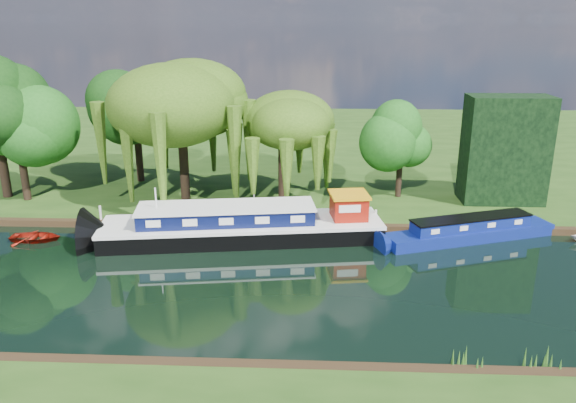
{
  "coord_description": "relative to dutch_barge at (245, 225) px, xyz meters",
  "views": [
    {
      "loc": [
        4.73,
        -27.69,
        13.73
      ],
      "look_at": [
        3.16,
        5.82,
        2.8
      ],
      "focal_mm": 35.0,
      "sensor_mm": 36.0,
      "label": 1
    }
  ],
  "objects": [
    {
      "name": "ground",
      "position": [
        -0.32,
        -6.34,
        -0.95
      ],
      "size": [
        120.0,
        120.0,
        0.0
      ],
      "primitive_type": "plane",
      "color": "black"
    },
    {
      "name": "red_dinghy",
      "position": [
        -13.57,
        -0.9,
        -0.95
      ],
      "size": [
        3.28,
        2.39,
        0.67
      ],
      "primitive_type": "imported",
      "rotation": [
        0.0,
        0.0,
        1.6
      ],
      "color": "maroon",
      "rests_on": "ground"
    },
    {
      "name": "tree_far_right",
      "position": [
        11.09,
        8.46,
        3.97
      ],
      "size": [
        3.95,
        3.95,
        6.47
      ],
      "color": "black",
      "rests_on": "far_bank"
    },
    {
      "name": "narrowboat",
      "position": [
        14.68,
        0.6,
        -0.34
      ],
      "size": [
        11.6,
        5.67,
        1.69
      ],
      "rotation": [
        0.0,
        0.0,
        0.34
      ],
      "color": "navy",
      "rests_on": "ground"
    },
    {
      "name": "willow_right",
      "position": [
        2.11,
        6.97,
        4.9
      ],
      "size": [
        6.07,
        6.07,
        7.39
      ],
      "color": "black",
      "rests_on": "far_bank"
    },
    {
      "name": "dutch_barge",
      "position": [
        0.0,
        0.0,
        0.0
      ],
      "size": [
        18.48,
        6.62,
        3.82
      ],
      "rotation": [
        0.0,
        0.0,
        0.14
      ],
      "color": "black",
      "rests_on": "ground"
    },
    {
      "name": "lamppost",
      "position": [
        0.18,
        4.16,
        1.47
      ],
      "size": [
        0.36,
        0.36,
        2.56
      ],
      "color": "silver",
      "rests_on": "far_bank"
    },
    {
      "name": "reeds_near",
      "position": [
        6.56,
        -13.91,
        -0.4
      ],
      "size": [
        33.7,
        1.5,
        1.1
      ],
      "color": "#225416",
      "rests_on": "ground"
    },
    {
      "name": "far_bank",
      "position": [
        -0.32,
        27.66,
        -0.72
      ],
      "size": [
        120.0,
        52.0,
        0.45
      ],
      "primitive_type": "cube",
      "color": "#1E3D10",
      "rests_on": "ground"
    },
    {
      "name": "conifer_hedge",
      "position": [
        18.68,
        7.66,
        3.5
      ],
      "size": [
        6.0,
        3.0,
        8.0
      ],
      "primitive_type": "cube",
      "color": "black",
      "rests_on": "far_bank"
    },
    {
      "name": "tree_far_mid",
      "position": [
        -10.44,
        11.9,
        5.4
      ],
      "size": [
        5.23,
        5.23,
        8.55
      ],
      "color": "black",
      "rests_on": "far_bank"
    },
    {
      "name": "tree_far_left",
      "position": [
        -17.65,
        6.31,
        5.19
      ],
      "size": [
        5.16,
        5.16,
        8.31
      ],
      "color": "black",
      "rests_on": "far_bank"
    },
    {
      "name": "mooring_posts",
      "position": [
        -0.82,
        2.06,
        0.0
      ],
      "size": [
        19.16,
        0.16,
        1.0
      ],
      "color": "silver",
      "rests_on": "far_bank"
    },
    {
      "name": "willow_left",
      "position": [
        -5.45,
        7.05,
        6.8
      ],
      "size": [
        8.38,
        8.38,
        10.05
      ],
      "color": "black",
      "rests_on": "far_bank"
    }
  ]
}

